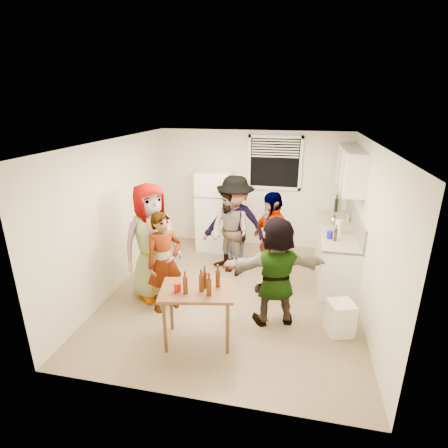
% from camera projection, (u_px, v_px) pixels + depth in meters
% --- Properties ---
extents(room, '(4.00, 4.50, 2.50)m').
position_uv_depth(room, '(233.00, 294.00, 5.88)').
color(room, silver).
rests_on(room, ground).
extents(window, '(1.12, 0.10, 1.06)m').
position_uv_depth(window, '(275.00, 163.00, 7.21)').
color(window, white).
rests_on(window, room).
extents(refrigerator, '(0.70, 0.70, 1.70)m').
position_uv_depth(refrigerator, '(215.00, 210.00, 7.48)').
color(refrigerator, white).
rests_on(refrigerator, ground).
extents(counter_lower, '(0.60, 2.20, 0.86)m').
position_uv_depth(counter_lower, '(335.00, 251.00, 6.47)').
color(counter_lower, white).
rests_on(counter_lower, ground).
extents(countertop, '(0.64, 2.22, 0.04)m').
position_uv_depth(countertop, '(337.00, 229.00, 6.32)').
color(countertop, '#BDB498').
rests_on(countertop, counter_lower).
extents(backsplash, '(0.03, 2.20, 0.36)m').
position_uv_depth(backsplash, '(355.00, 219.00, 6.19)').
color(backsplash, '#BAB7AA').
rests_on(backsplash, countertop).
extents(upper_cabinets, '(0.34, 1.60, 0.70)m').
position_uv_depth(upper_cabinets, '(350.00, 168.00, 6.12)').
color(upper_cabinets, white).
rests_on(upper_cabinets, room).
extents(kettle, '(0.23, 0.19, 0.19)m').
position_uv_depth(kettle, '(334.00, 224.00, 6.49)').
color(kettle, silver).
rests_on(kettle, countertop).
extents(paper_towel, '(0.11, 0.11, 0.25)m').
position_uv_depth(paper_towel, '(338.00, 234.00, 6.03)').
color(paper_towel, white).
rests_on(paper_towel, countertop).
extents(wine_bottle, '(0.07, 0.07, 0.27)m').
position_uv_depth(wine_bottle, '(335.00, 212.00, 7.21)').
color(wine_bottle, black).
rests_on(wine_bottle, countertop).
extents(beer_bottle_counter, '(0.05, 0.05, 0.21)m').
position_uv_depth(beer_bottle_counter, '(335.00, 241.00, 5.72)').
color(beer_bottle_counter, '#47230C').
rests_on(beer_bottle_counter, countertop).
extents(blue_cup, '(0.10, 0.10, 0.13)m').
position_uv_depth(blue_cup, '(329.00, 238.00, 5.82)').
color(blue_cup, '#1812DB').
rests_on(blue_cup, countertop).
extents(picture_frame, '(0.02, 0.16, 0.13)m').
position_uv_depth(picture_frame, '(348.00, 217.00, 6.65)').
color(picture_frame, '#DFDA5B').
rests_on(picture_frame, countertop).
extents(trash_bin, '(0.41, 0.41, 0.48)m').
position_uv_depth(trash_bin, '(340.00, 317.00, 4.82)').
color(trash_bin, white).
rests_on(trash_bin, ground).
extents(serving_table, '(1.04, 0.79, 0.79)m').
position_uv_depth(serving_table, '(199.00, 340.00, 4.74)').
color(serving_table, brown).
rests_on(serving_table, ground).
extents(beer_bottle_table, '(0.06, 0.06, 0.22)m').
position_uv_depth(beer_bottle_table, '(209.00, 295.00, 4.34)').
color(beer_bottle_table, '#47230C').
rests_on(beer_bottle_table, serving_table).
extents(red_cup, '(0.09, 0.09, 0.12)m').
position_uv_depth(red_cup, '(178.00, 291.00, 4.42)').
color(red_cup, '#99140A').
rests_on(red_cup, serving_table).
extents(guest_grey, '(2.05, 1.96, 0.61)m').
position_uv_depth(guest_grey, '(155.00, 294.00, 5.85)').
color(guest_grey, gray).
rests_on(guest_grey, ground).
extents(guest_stripe, '(1.53, 1.50, 0.38)m').
position_uv_depth(guest_stripe, '(167.00, 307.00, 5.49)').
color(guest_stripe, '#141933').
rests_on(guest_stripe, ground).
extents(guest_back_left, '(1.59, 1.80, 0.62)m').
position_uv_depth(guest_back_left, '(230.00, 272.00, 6.62)').
color(guest_back_left, brown).
rests_on(guest_back_left, ground).
extents(guest_back_right, '(1.28, 1.89, 0.68)m').
position_uv_depth(guest_back_right, '(234.00, 270.00, 6.68)').
color(guest_back_right, '#414146').
rests_on(guest_back_right, ground).
extents(guest_black, '(2.04, 1.87, 0.43)m').
position_uv_depth(guest_black, '(269.00, 292.00, 5.92)').
color(guest_black, black).
rests_on(guest_black, ground).
extents(guest_orange, '(1.91, 1.99, 0.48)m').
position_uv_depth(guest_orange, '(273.00, 321.00, 5.16)').
color(guest_orange, '#CB7E4B').
rests_on(guest_orange, ground).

